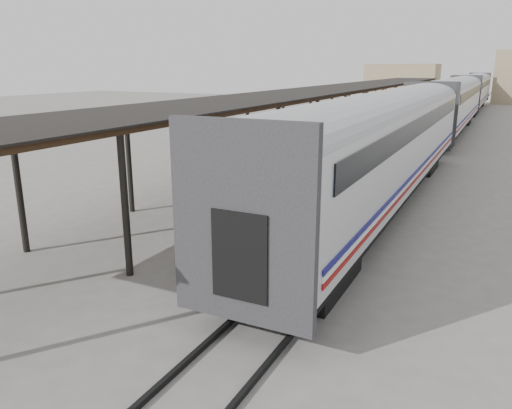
{
  "coord_description": "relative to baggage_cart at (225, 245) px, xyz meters",
  "views": [
    {
      "loc": [
        7.47,
        -11.89,
        5.58
      ],
      "look_at": [
        1.25,
        0.61,
        1.7
      ],
      "focal_mm": 35.0,
      "sensor_mm": 36.0,
      "label": 1
    }
  ],
  "objects": [
    {
      "name": "canopy",
      "position": [
        -4.08,
        24.25,
        3.36
      ],
      "size": [
        4.9,
        64.3,
        4.15
      ],
      "color": "#422B19",
      "rests_on": "ground"
    },
    {
      "name": "train",
      "position": [
        2.51,
        34.04,
        2.04
      ],
      "size": [
        3.45,
        76.01,
        4.01
      ],
      "color": "silver",
      "rests_on": "ground"
    },
    {
      "name": "luggage_tug",
      "position": [
        -3.6,
        14.19,
        -0.09
      ],
      "size": [
        1.01,
        1.46,
        1.21
      ],
      "rotation": [
        0.0,
        0.0,
        -0.13
      ],
      "color": "#98280D",
      "rests_on": "ground"
    },
    {
      "name": "building_left",
      "position": [
        -10.68,
        82.25,
        2.35
      ],
      "size": [
        12.0,
        8.0,
        6.0
      ],
      "primitive_type": "cube",
      "color": "tan",
      "rests_on": "ground"
    },
    {
      "name": "suitcase_stack",
      "position": [
        -0.11,
        0.34,
        0.43
      ],
      "size": [
        1.28,
        1.23,
        0.6
      ],
      "rotation": [
        0.0,
        0.0,
        -0.07
      ],
      "color": "#39393B",
      "rests_on": "baggage_cart"
    },
    {
      "name": "rails",
      "position": [
        2.52,
        34.25,
        -0.59
      ],
      "size": [
        1.54,
        150.0,
        0.12
      ],
      "color": "black",
      "rests_on": "ground"
    },
    {
      "name": "pedestrian",
      "position": [
        -4.0,
        12.8,
        0.19
      ],
      "size": [
        1.02,
        0.51,
        1.68
      ],
      "primitive_type": "imported",
      "rotation": [
        0.0,
        0.0,
        3.04
      ],
      "color": "black",
      "rests_on": "ground"
    },
    {
      "name": "baggage_cart",
      "position": [
        0.0,
        0.0,
        0.0
      ],
      "size": [
        1.41,
        2.48,
        0.86
      ],
      "rotation": [
        0.0,
        0.0,
        -0.07
      ],
      "color": "brown",
      "rests_on": "ground"
    },
    {
      "name": "ground",
      "position": [
        -0.68,
        0.25,
        -0.65
      ],
      "size": [
        160.0,
        160.0,
        0.0
      ],
      "primitive_type": "plane",
      "color": "slate",
      "rests_on": "ground"
    },
    {
      "name": "porter",
      "position": [
        0.25,
        -0.65,
        1.18
      ],
      "size": [
        0.55,
        0.76,
        1.93
      ],
      "primitive_type": "imported",
      "rotation": [
        0.0,
        0.0,
        1.71
      ],
      "color": "navy",
      "rests_on": "baggage_cart"
    }
  ]
}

